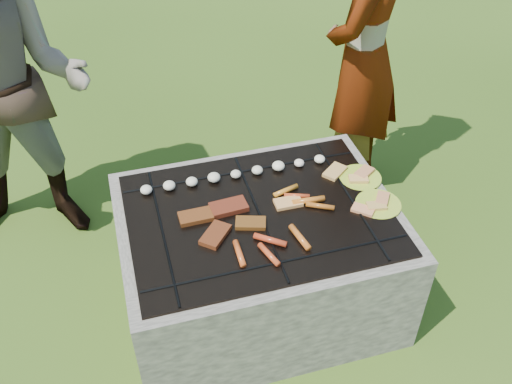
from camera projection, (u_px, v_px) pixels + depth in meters
lawn at (259, 298)px, 3.04m from camera, size 60.00×60.00×0.00m
fire_pit at (259, 262)px, 2.85m from camera, size 1.30×1.00×0.62m
mushrooms at (232, 174)px, 2.82m from camera, size 0.95×0.06×0.04m
pork_slabs at (221, 219)px, 2.59m from camera, size 0.39×0.30×0.03m
sausages at (286, 224)px, 2.57m from camera, size 0.52×0.48×0.03m
bread_on_grate at (322, 191)px, 2.75m from camera, size 0.44×0.43×0.02m
plate_far at (360, 177)px, 2.84m from camera, size 0.26×0.26×0.03m
plate_near at (378, 204)px, 2.69m from camera, size 0.29×0.29×0.03m
cook at (364, 57)px, 3.18m from camera, size 0.77×0.78×1.82m
bystander at (4, 95)px, 2.85m from camera, size 1.00×0.84×1.85m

